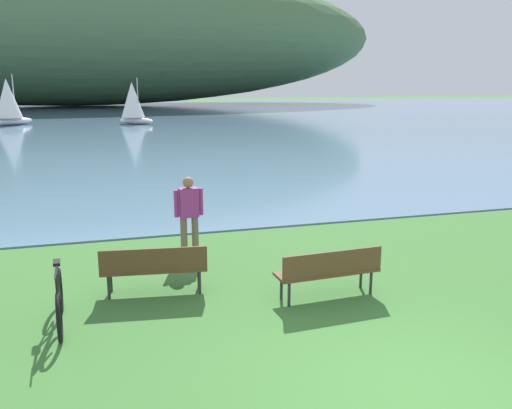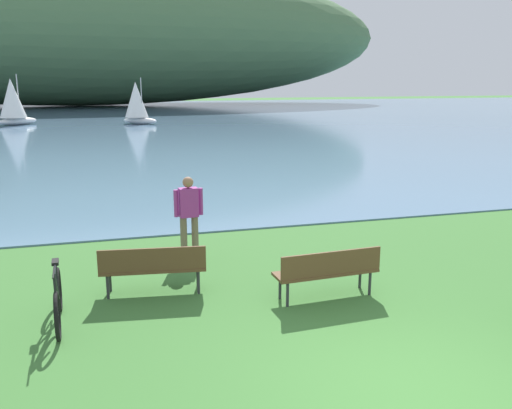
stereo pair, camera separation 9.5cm
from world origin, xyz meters
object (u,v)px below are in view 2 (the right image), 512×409
object	(u,v)px
park_bench_near_camera	(328,269)
sailboat_nearest_to_shore	(137,102)
park_bench_further_along	(153,266)
bicycle_leaning_near_bench	(58,300)
sailboat_mid_bay	(13,101)
person_at_shoreline	(189,212)

from	to	relation	value
park_bench_near_camera	sailboat_nearest_to_shore	xyz separation A→B (m)	(-0.80, 37.71, 1.27)
park_bench_further_along	bicycle_leaning_near_bench	distance (m)	1.70
park_bench_near_camera	sailboat_mid_bay	size ratio (longest dim) A/B	0.46
bicycle_leaning_near_bench	person_at_shoreline	distance (m)	3.59
park_bench_further_along	bicycle_leaning_near_bench	world-z (taller)	bicycle_leaning_near_bench
park_bench_further_along	person_at_shoreline	bearing A→B (deg)	63.32
park_bench_further_along	bicycle_leaning_near_bench	size ratio (longest dim) A/B	1.04
person_at_shoreline	park_bench_further_along	bearing A→B (deg)	-116.68
sailboat_nearest_to_shore	park_bench_further_along	bearing A→B (deg)	-93.14
sailboat_mid_bay	bicycle_leaning_near_bench	bearing A→B (deg)	-81.19
person_at_shoreline	sailboat_nearest_to_shore	distance (m)	34.95
park_bench_further_along	person_at_shoreline	size ratio (longest dim) A/B	1.08
bicycle_leaning_near_bench	sailboat_nearest_to_shore	size ratio (longest dim) A/B	0.48
park_bench_further_along	person_at_shoreline	distance (m)	2.07
park_bench_near_camera	bicycle_leaning_near_bench	xyz separation A→B (m)	(-4.31, 0.18, -0.12)
park_bench_near_camera	park_bench_further_along	distance (m)	2.98
person_at_shoreline	sailboat_mid_bay	world-z (taller)	sailboat_mid_bay
park_bench_further_along	sailboat_nearest_to_shore	distance (m)	36.81
park_bench_further_along	park_bench_near_camera	bearing A→B (deg)	-19.29
person_at_shoreline	bicycle_leaning_near_bench	bearing A→B (deg)	-132.55
sailboat_mid_bay	person_at_shoreline	bearing A→B (deg)	-76.94
sailboat_mid_bay	park_bench_further_along	bearing A→B (deg)	-78.84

